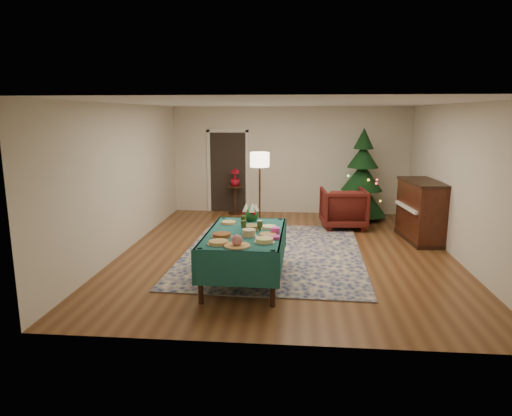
# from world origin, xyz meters

# --- Properties ---
(room_shell) EXTENTS (7.00, 7.00, 7.00)m
(room_shell) POSITION_xyz_m (0.00, 0.00, 1.35)
(room_shell) COLOR #593319
(room_shell) RESTS_ON ground
(doorway) EXTENTS (1.08, 0.04, 2.16)m
(doorway) POSITION_xyz_m (-1.60, 3.48, 1.10)
(doorway) COLOR black
(doorway) RESTS_ON ground
(rug) EXTENTS (3.33, 4.30, 0.02)m
(rug) POSITION_xyz_m (-0.24, -0.11, 0.01)
(rug) COLOR #152051
(rug) RESTS_ON ground
(buffet_table) EXTENTS (1.20, 2.01, 0.77)m
(buffet_table) POSITION_xyz_m (-0.58, -1.58, 0.62)
(buffet_table) COLOR black
(buffet_table) RESTS_ON ground
(platter_0) EXTENTS (0.31, 0.31, 0.05)m
(platter_0) POSITION_xyz_m (-0.87, -2.25, 0.80)
(platter_0) COLOR silver
(platter_0) RESTS_ON buffet_table
(platter_1) EXTENTS (0.36, 0.36, 0.17)m
(platter_1) POSITION_xyz_m (-0.60, -2.34, 0.84)
(platter_1) COLOR silver
(platter_1) RESTS_ON buffet_table
(platter_2) EXTENTS (0.29, 0.29, 0.06)m
(platter_2) POSITION_xyz_m (-0.25, -2.11, 0.80)
(platter_2) COLOR silver
(platter_2) RESTS_ON buffet_table
(platter_3) EXTENTS (0.31, 0.31, 0.05)m
(platter_3) POSITION_xyz_m (-0.89, -1.87, 0.80)
(platter_3) COLOR silver
(platter_3) RESTS_ON buffet_table
(platter_4) EXTENTS (0.23, 0.23, 0.11)m
(platter_4) POSITION_xyz_m (-0.50, -1.81, 0.82)
(platter_4) COLOR silver
(platter_4) RESTS_ON buffet_table
(platter_5) EXTENTS (0.29, 0.29, 0.04)m
(platter_5) POSITION_xyz_m (-0.23, -1.79, 0.79)
(platter_5) COLOR silver
(platter_5) RESTS_ON buffet_table
(platter_6) EXTENTS (0.29, 0.29, 0.07)m
(platter_6) POSITION_xyz_m (-0.50, -1.43, 0.81)
(platter_6) COLOR silver
(platter_6) RESTS_ON buffet_table
(platter_7) EXTENTS (0.27, 0.27, 0.04)m
(platter_7) POSITION_xyz_m (-0.24, -1.32, 0.79)
(platter_7) COLOR silver
(platter_7) RESTS_ON buffet_table
(platter_8) EXTENTS (0.27, 0.27, 0.04)m
(platter_8) POSITION_xyz_m (-0.90, -1.09, 0.79)
(platter_8) COLOR silver
(platter_8) RESTS_ON buffet_table
(goblet_0) EXTENTS (0.08, 0.08, 0.18)m
(goblet_0) POSITION_xyz_m (-0.64, -1.27, 0.87)
(goblet_0) COLOR #2D471E
(goblet_0) RESTS_ON buffet_table
(goblet_1) EXTENTS (0.08, 0.08, 0.18)m
(goblet_1) POSITION_xyz_m (-0.36, -1.56, 0.87)
(goblet_1) COLOR #2D471E
(goblet_1) RESTS_ON buffet_table
(goblet_2) EXTENTS (0.08, 0.08, 0.18)m
(goblet_2) POSITION_xyz_m (-0.60, -1.58, 0.87)
(goblet_2) COLOR #2D471E
(goblet_2) RESTS_ON buffet_table
(napkin_stack) EXTENTS (0.16, 0.16, 0.04)m
(napkin_stack) POSITION_xyz_m (-0.13, -1.90, 0.79)
(napkin_stack) COLOR #D93C9E
(napkin_stack) RESTS_ON buffet_table
(gift_box) EXTENTS (0.13, 0.13, 0.10)m
(gift_box) POSITION_xyz_m (-0.12, -1.66, 0.82)
(gift_box) COLOR #F444C9
(gift_box) RESTS_ON buffet_table
(centerpiece) EXTENTS (0.28, 0.28, 0.32)m
(centerpiece) POSITION_xyz_m (-0.58, -0.81, 0.91)
(centerpiece) COLOR #1E4C1E
(centerpiece) RESTS_ON buffet_table
(armchair) EXTENTS (1.02, 0.97, 0.99)m
(armchair) POSITION_xyz_m (1.23, 1.96, 0.49)
(armchair) COLOR #4D1510
(armchair) RESTS_ON ground
(floor_lamp) EXTENTS (0.41, 0.41, 1.71)m
(floor_lamp) POSITION_xyz_m (-0.62, 1.58, 1.45)
(floor_lamp) COLOR #A57F3F
(floor_lamp) RESTS_ON ground
(side_table) EXTENTS (0.40, 0.40, 0.72)m
(side_table) POSITION_xyz_m (-1.38, 3.20, 0.35)
(side_table) COLOR black
(side_table) RESTS_ON ground
(potted_plant) EXTENTS (0.24, 0.42, 0.24)m
(potted_plant) POSITION_xyz_m (-1.38, 3.20, 0.84)
(potted_plant) COLOR #9F0B1A
(potted_plant) RESTS_ON side_table
(christmas_tree) EXTENTS (1.26, 1.26, 2.19)m
(christmas_tree) POSITION_xyz_m (1.74, 2.90, 0.99)
(christmas_tree) COLOR black
(christmas_tree) RESTS_ON ground
(piano) EXTENTS (0.80, 1.47, 1.22)m
(piano) POSITION_xyz_m (2.68, 1.04, 0.60)
(piano) COLOR black
(piano) RESTS_ON ground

